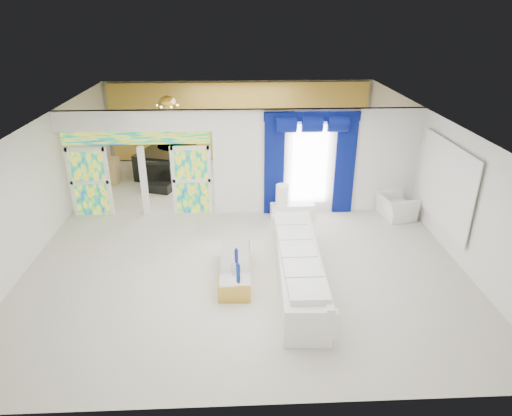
{
  "coord_description": "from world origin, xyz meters",
  "views": [
    {
      "loc": [
        -0.14,
        -10.91,
        5.52
      ],
      "look_at": [
        0.3,
        -1.2,
        1.1
      ],
      "focal_mm": 31.31,
      "sensor_mm": 36.0,
      "label": 1
    }
  ],
  "objects_px": {
    "coffee_table": "(235,269)",
    "grand_piano": "(163,163)",
    "armchair": "(395,206)",
    "console_table": "(292,211)",
    "white_sofa": "(298,269)"
  },
  "relations": [
    {
      "from": "coffee_table",
      "to": "grand_piano",
      "type": "bearing_deg",
      "value": 110.49
    },
    {
      "from": "armchair",
      "to": "grand_piano",
      "type": "bearing_deg",
      "value": 51.16
    },
    {
      "from": "armchair",
      "to": "console_table",
      "type": "bearing_deg",
      "value": 77.24
    },
    {
      "from": "grand_piano",
      "to": "armchair",
      "type": "bearing_deg",
      "value": -9.55
    },
    {
      "from": "armchair",
      "to": "coffee_table",
      "type": "bearing_deg",
      "value": 112.16
    },
    {
      "from": "white_sofa",
      "to": "grand_piano",
      "type": "xyz_separation_m",
      "value": [
        -3.86,
        7.02,
        0.08
      ]
    },
    {
      "from": "console_table",
      "to": "grand_piano",
      "type": "xyz_separation_m",
      "value": [
        -4.14,
        3.68,
        0.25
      ]
    },
    {
      "from": "white_sofa",
      "to": "grand_piano",
      "type": "relative_size",
      "value": 2.22
    },
    {
      "from": "grand_piano",
      "to": "white_sofa",
      "type": "bearing_deg",
      "value": -42.56
    },
    {
      "from": "white_sofa",
      "to": "coffee_table",
      "type": "bearing_deg",
      "value": 169.65
    },
    {
      "from": "console_table",
      "to": "armchair",
      "type": "height_order",
      "value": "armchair"
    },
    {
      "from": "coffee_table",
      "to": "console_table",
      "type": "height_order",
      "value": "coffee_table"
    },
    {
      "from": "coffee_table",
      "to": "console_table",
      "type": "bearing_deg",
      "value": 61.84
    },
    {
      "from": "coffee_table",
      "to": "grand_piano",
      "type": "relative_size",
      "value": 1.05
    },
    {
      "from": "coffee_table",
      "to": "grand_piano",
      "type": "height_order",
      "value": "grand_piano"
    }
  ]
}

